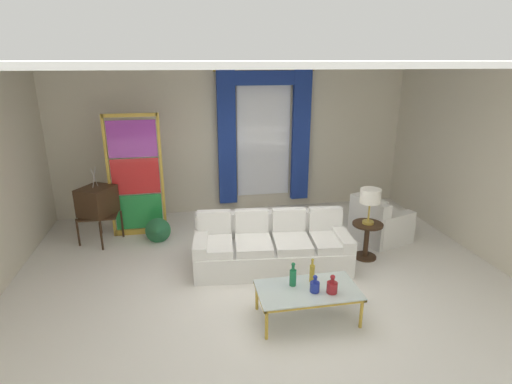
% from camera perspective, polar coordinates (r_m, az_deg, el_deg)
% --- Properties ---
extents(ground_plane, '(16.00, 16.00, 0.00)m').
position_cam_1_polar(ground_plane, '(6.01, 1.04, -12.28)').
color(ground_plane, white).
extents(wall_rear, '(8.00, 0.12, 3.00)m').
position_cam_1_polar(wall_rear, '(8.34, -3.16, 7.49)').
color(wall_rear, beige).
rests_on(wall_rear, ground).
extents(wall_right, '(0.12, 7.00, 3.00)m').
position_cam_1_polar(wall_right, '(7.53, 28.57, 4.13)').
color(wall_right, beige).
rests_on(wall_right, ground).
extents(ceiling_slab, '(8.00, 7.60, 0.04)m').
position_cam_1_polar(ceiling_slab, '(5.96, -0.41, 17.95)').
color(ceiling_slab, white).
extents(curtained_window, '(2.00, 0.17, 2.70)m').
position_cam_1_polar(curtained_window, '(8.24, 1.19, 9.08)').
color(curtained_window, white).
rests_on(curtained_window, ground).
extents(couch_white_long, '(2.41, 1.14, 0.86)m').
position_cam_1_polar(couch_white_long, '(6.26, 2.18, -7.79)').
color(couch_white_long, white).
rests_on(couch_white_long, ground).
extents(coffee_table, '(1.23, 0.67, 0.41)m').
position_cam_1_polar(coffee_table, '(5.06, 7.36, -13.83)').
color(coffee_table, silver).
rests_on(coffee_table, ground).
extents(bottle_blue_decanter, '(0.13, 0.13, 0.24)m').
position_cam_1_polar(bottle_blue_decanter, '(4.98, 10.75, -13.03)').
color(bottle_blue_decanter, maroon).
rests_on(bottle_blue_decanter, coffee_table).
extents(bottle_crystal_tall, '(0.12, 0.12, 0.22)m').
position_cam_1_polar(bottle_crystal_tall, '(4.97, 8.34, -13.05)').
color(bottle_crystal_tall, navy).
rests_on(bottle_crystal_tall, coffee_table).
extents(bottle_amber_squat, '(0.06, 0.06, 0.32)m').
position_cam_1_polar(bottle_amber_squat, '(5.14, 7.96, -11.22)').
color(bottle_amber_squat, gold).
rests_on(bottle_amber_squat, coffee_table).
extents(bottle_ruby_flask, '(0.08, 0.08, 0.31)m').
position_cam_1_polar(bottle_ruby_flask, '(5.03, 5.26, -11.83)').
color(bottle_ruby_flask, '#196B3D').
rests_on(bottle_ruby_flask, coffee_table).
extents(vintage_tv, '(0.73, 0.76, 1.35)m').
position_cam_1_polar(vintage_tv, '(7.41, -21.61, -1.37)').
color(vintage_tv, '#382314').
rests_on(vintage_tv, ground).
extents(armchair_white, '(1.03, 1.02, 0.80)m').
position_cam_1_polar(armchair_white, '(7.42, 17.01, -4.46)').
color(armchair_white, white).
rests_on(armchair_white, ground).
extents(stained_glass_divider, '(0.95, 0.05, 2.20)m').
position_cam_1_polar(stained_glass_divider, '(7.39, -16.68, 1.82)').
color(stained_glass_divider, gold).
rests_on(stained_glass_divider, ground).
extents(peacock_figurine, '(0.44, 0.60, 0.50)m').
position_cam_1_polar(peacock_figurine, '(7.18, -13.79, -5.54)').
color(peacock_figurine, beige).
rests_on(peacock_figurine, ground).
extents(round_side_table, '(0.48, 0.48, 0.59)m').
position_cam_1_polar(round_side_table, '(6.69, 15.42, -6.22)').
color(round_side_table, '#382314').
rests_on(round_side_table, ground).
extents(table_lamp_brass, '(0.32, 0.32, 0.57)m').
position_cam_1_polar(table_lamp_brass, '(6.45, 15.92, -0.76)').
color(table_lamp_brass, '#B29338').
rests_on(table_lamp_brass, round_side_table).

